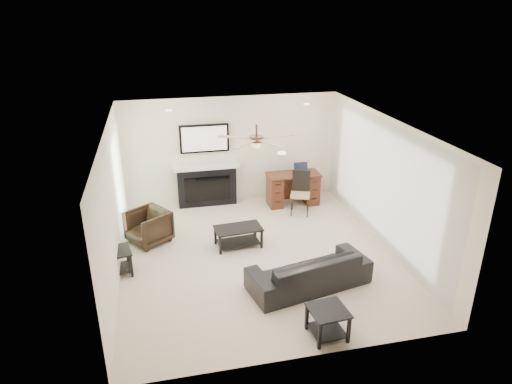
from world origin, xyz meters
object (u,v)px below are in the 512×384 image
coffee_table (238,237)px  armchair (148,227)px  sofa (309,270)px  fireplace_unit (206,166)px  desk (293,189)px

coffee_table → armchair: bearing=157.3°
sofa → fireplace_unit: fireplace_unit is taller
sofa → desk: bearing=-114.4°
armchair → sofa: bearing=16.4°
coffee_table → fireplace_unit: fireplace_unit is taller
coffee_table → desk: bearing=41.9°
coffee_table → fireplace_unit: (-0.34, 2.13, 0.75)m
desk → fireplace_unit: bearing=168.3°
sofa → fireplace_unit: (-1.24, 3.73, 0.66)m
armchair → desk: desk is taller
fireplace_unit → desk: fireplace_unit is taller
sofa → coffee_table: size_ratio=2.27×
sofa → armchair: size_ratio=2.76×
fireplace_unit → desk: (1.97, -0.41, -0.57)m
sofa → desk: (0.73, 3.33, 0.08)m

